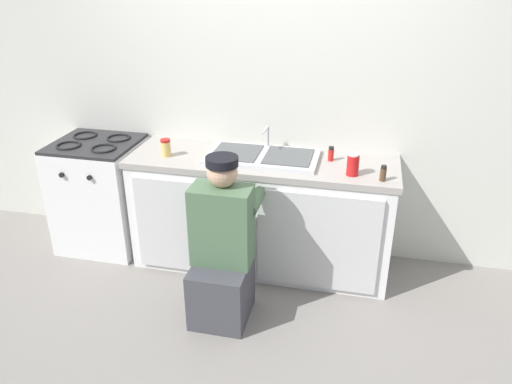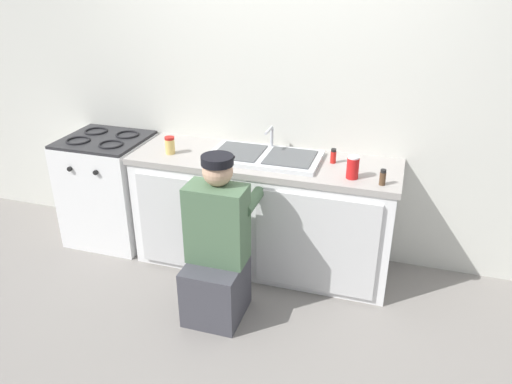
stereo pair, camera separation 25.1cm
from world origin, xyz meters
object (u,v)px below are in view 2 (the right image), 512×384
object	(u,v)px
sink_double_basin	(264,156)
soda_cup_red	(353,167)
spice_bottle_red	(333,156)
spice_bottle_pepper	(383,177)
stove_range	(110,189)
condiment_jar	(170,145)
plumber_person	(217,252)

from	to	relation	value
sink_double_basin	soda_cup_red	bearing A→B (deg)	-13.71
sink_double_basin	spice_bottle_red	xyz separation A→B (m)	(0.48, 0.07, 0.03)
spice_bottle_pepper	spice_bottle_red	world-z (taller)	same
stove_range	spice_bottle_pepper	distance (m)	2.23
sink_double_basin	soda_cup_red	distance (m)	0.67
spice_bottle_red	condiment_jar	xyz separation A→B (m)	(-1.17, -0.18, 0.01)
soda_cup_red	spice_bottle_pepper	distance (m)	0.20
sink_double_basin	spice_bottle_pepper	bearing A→B (deg)	-13.87
spice_bottle_pepper	plumber_person	bearing A→B (deg)	-154.20
spice_bottle_pepper	sink_double_basin	bearing A→B (deg)	166.13
stove_range	spice_bottle_pepper	bearing A→B (deg)	-5.42
stove_range	spice_bottle_red	xyz separation A→B (m)	(1.81, 0.07, 0.47)
plumber_person	condiment_jar	distance (m)	0.93
plumber_person	spice_bottle_red	world-z (taller)	plumber_person
condiment_jar	sink_double_basin	bearing A→B (deg)	8.89
condiment_jar	soda_cup_red	bearing A→B (deg)	-2.12
stove_range	spice_bottle_red	distance (m)	1.87
stove_range	spice_bottle_pepper	world-z (taller)	spice_bottle_pepper
stove_range	plumber_person	xyz separation A→B (m)	(1.21, -0.67, 0.01)
spice_bottle_red	condiment_jar	world-z (taller)	condiment_jar
sink_double_basin	condiment_jar	distance (m)	0.70
plumber_person	soda_cup_red	size ratio (longest dim) A/B	7.26
plumber_person	condiment_jar	xyz separation A→B (m)	(-0.57, 0.56, 0.47)
plumber_person	soda_cup_red	world-z (taller)	plumber_person
sink_double_basin	spice_bottle_red	world-z (taller)	sink_double_basin
sink_double_basin	stove_range	bearing A→B (deg)	-179.91
plumber_person	spice_bottle_pepper	world-z (taller)	plumber_person
sink_double_basin	soda_cup_red	world-z (taller)	sink_double_basin
spice_bottle_pepper	spice_bottle_red	size ratio (longest dim) A/B	1.00
plumber_person	spice_bottle_red	size ratio (longest dim) A/B	10.52
sink_double_basin	soda_cup_red	size ratio (longest dim) A/B	5.26
stove_range	soda_cup_red	distance (m)	2.04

